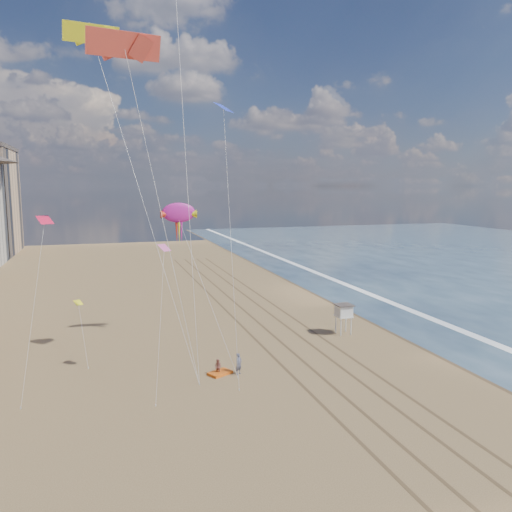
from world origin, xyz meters
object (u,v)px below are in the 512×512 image
Objects in this scene: kite_flyer_a at (239,364)px; lifeguard_stand at (344,311)px; kite_flyer_b at (218,367)px; grounded_kite at (220,373)px; show_kite at (179,213)px.

lifeguard_stand is at bearing -3.44° from kite_flyer_a.
lifeguard_stand is 18.70m from kite_flyer_b.
grounded_kite is (-16.57, -8.03, -2.58)m from lifeguard_stand.
grounded_kite is 0.10× the size of show_kite.
show_kite is 19.05m from kite_flyer_b.
kite_flyer_a is at bearing -77.64° from show_kite.
lifeguard_stand reaches higher than kite_flyer_b.
show_kite is (-1.44, 13.55, 13.91)m from grounded_kite.
lifeguard_stand is 0.17× the size of show_kite.
lifeguard_stand is at bearing -1.34° from grounded_kite.
kite_flyer_b is (-16.75, -8.07, -1.97)m from lifeguard_stand.
lifeguard_stand is at bearing -17.05° from show_kite.
lifeguard_stand is at bearing 70.54° from kite_flyer_b.
kite_flyer_b reaches higher than grounded_kite.
show_kite reaches higher than kite_flyer_b.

